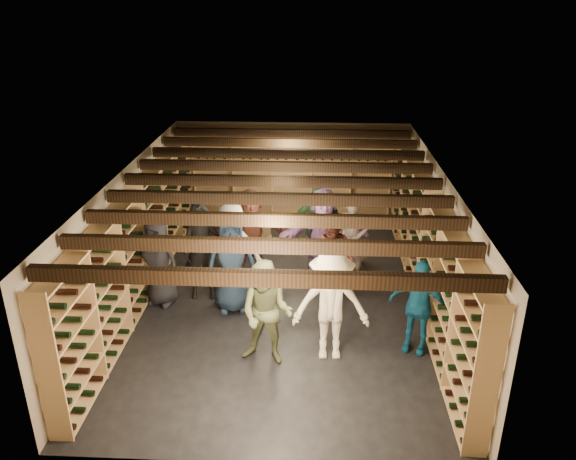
% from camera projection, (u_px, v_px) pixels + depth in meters
% --- Properties ---
extents(ground, '(8.00, 8.00, 0.00)m').
position_uv_depth(ground, '(282.00, 297.00, 10.42)').
color(ground, black).
rests_on(ground, ground).
extents(walls, '(5.52, 8.02, 2.40)m').
position_uv_depth(walls, '(282.00, 238.00, 9.95)').
color(walls, tan).
rests_on(walls, ground).
extents(ceiling, '(5.50, 8.00, 0.01)m').
position_uv_depth(ceiling, '(282.00, 173.00, 9.48)').
color(ceiling, beige).
rests_on(ceiling, walls).
extents(ceiling_joists, '(5.40, 7.12, 0.18)m').
position_uv_depth(ceiling_joists, '(282.00, 181.00, 9.53)').
color(ceiling_joists, black).
rests_on(ceiling_joists, ground).
extents(wine_rack_left, '(0.32, 7.50, 2.15)m').
position_uv_depth(wine_rack_left, '(140.00, 242.00, 10.12)').
color(wine_rack_left, tan).
rests_on(wine_rack_left, ground).
extents(wine_rack_right, '(0.32, 7.50, 2.15)m').
position_uv_depth(wine_rack_right, '(428.00, 248.00, 9.88)').
color(wine_rack_right, tan).
rests_on(wine_rack_right, ground).
extents(wine_rack_back, '(4.70, 0.30, 2.15)m').
position_uv_depth(wine_rack_back, '(292.00, 179.00, 13.52)').
color(wine_rack_back, tan).
rests_on(wine_rack_back, ground).
extents(crate_stack_left, '(0.57, 0.45, 0.68)m').
position_uv_depth(crate_stack_left, '(258.00, 229.00, 12.52)').
color(crate_stack_left, '#A48656').
rests_on(crate_stack_left, ground).
extents(crate_stack_right, '(0.54, 0.40, 0.68)m').
position_uv_depth(crate_stack_right, '(336.00, 247.00, 11.67)').
color(crate_stack_right, '#A48656').
rests_on(crate_stack_right, ground).
extents(crate_loose, '(0.52, 0.37, 0.17)m').
position_uv_depth(crate_loose, '(345.00, 263.00, 11.53)').
color(crate_loose, '#A48656').
rests_on(crate_loose, ground).
extents(person_0, '(0.91, 0.73, 1.63)m').
position_uv_depth(person_0, '(159.00, 262.00, 9.94)').
color(person_0, black).
rests_on(person_0, ground).
extents(person_1, '(0.72, 0.52, 1.84)m').
position_uv_depth(person_1, '(202.00, 251.00, 10.10)').
color(person_1, black).
rests_on(person_1, ground).
extents(person_2, '(0.94, 0.80, 1.67)m').
position_uv_depth(person_2, '(267.00, 313.00, 8.32)').
color(person_2, '#5D663F').
rests_on(person_2, ground).
extents(person_3, '(1.18, 0.69, 1.80)m').
position_uv_depth(person_3, '(331.00, 305.00, 8.40)').
color(person_3, beige).
rests_on(person_3, ground).
extents(person_4, '(0.99, 0.68, 1.56)m').
position_uv_depth(person_4, '(418.00, 306.00, 8.62)').
color(person_4, '#145B85').
rests_on(person_4, ground).
extents(person_5, '(1.73, 1.02, 1.78)m').
position_uv_depth(person_5, '(251.00, 232.00, 10.97)').
color(person_5, brown).
rests_on(person_5, ground).
extents(person_6, '(0.96, 0.72, 1.78)m').
position_uv_depth(person_6, '(232.00, 264.00, 9.70)').
color(person_6, '#1E2F4A').
rests_on(person_6, ground).
extents(person_7, '(0.69, 0.49, 1.78)m').
position_uv_depth(person_7, '(352.00, 240.00, 10.62)').
color(person_7, gray).
rests_on(person_7, ground).
extents(person_8, '(0.95, 0.87, 1.59)m').
position_uv_depth(person_8, '(334.00, 257.00, 10.16)').
color(person_8, '#491E17').
rests_on(person_8, ground).
extents(person_9, '(1.19, 0.73, 1.78)m').
position_uv_depth(person_9, '(232.00, 250.00, 10.21)').
color(person_9, '#BCB5AE').
rests_on(person_9, ground).
extents(person_10, '(1.09, 0.49, 1.82)m').
position_uv_depth(person_10, '(317.00, 226.00, 11.23)').
color(person_10, '#264C29').
rests_on(person_10, ground).
extents(person_11, '(1.80, 0.79, 1.87)m').
position_uv_depth(person_11, '(323.00, 235.00, 10.72)').
color(person_11, '#8D5B96').
rests_on(person_11, ground).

